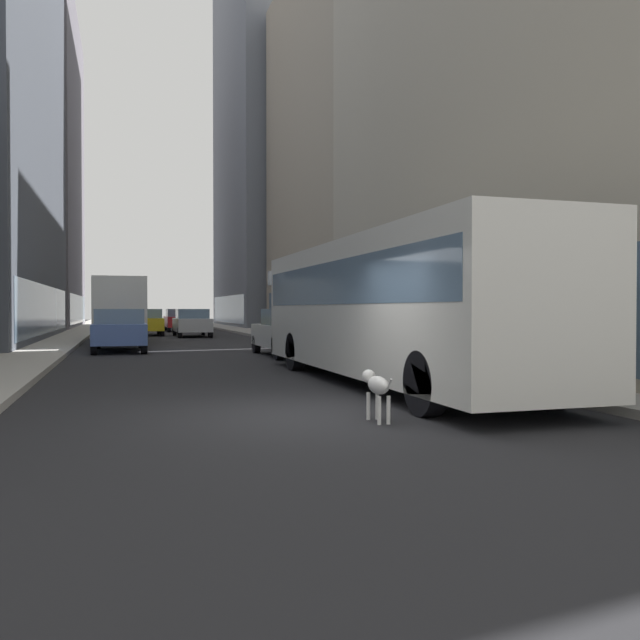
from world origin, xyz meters
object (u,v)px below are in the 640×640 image
car_yellow_taxi (148,322)px  dalmatian_dog (377,386)px  traffic_light_near (549,265)px  car_white_van (289,332)px  car_silver_sedan (192,323)px  car_blue_hatchback (119,330)px  car_red_coupe (178,320)px  transit_bus (387,302)px  box_truck (120,308)px

car_yellow_taxi → dalmatian_dog: bearing=-86.5°
car_yellow_taxi → dalmatian_dog: car_yellow_taxi is taller
traffic_light_near → car_white_van: bearing=100.4°
car_silver_sedan → car_yellow_taxi: (-2.40, 2.79, -0.00)m
car_blue_hatchback → dalmatian_dog: bearing=-78.2°
car_red_coupe → traffic_light_near: size_ratio=1.40×
car_red_coupe → car_silver_sedan: (0.00, -9.65, -0.00)m
car_red_coupe → car_silver_sedan: same height
car_silver_sedan → car_blue_hatchback: same height
transit_bus → car_red_coupe: transit_bus is taller
car_blue_hatchback → car_white_van: same height
transit_bus → car_yellow_taxi: (-4.00, 28.26, -0.95)m
box_truck → dalmatian_dog: 24.34m
traffic_light_near → car_red_coupe: bearing=95.6°
car_silver_sedan → traffic_light_near: size_ratio=1.32×
car_silver_sedan → dalmatian_dog: bearing=-90.7°
dalmatian_dog → car_silver_sedan: bearing=89.3°
car_silver_sedan → box_truck: bearing=-124.8°
car_blue_hatchback → dalmatian_dog: size_ratio=4.82×
car_white_van → traffic_light_near: (2.10, -11.39, 1.61)m
car_red_coupe → car_blue_hatchback: 22.47m
car_silver_sedan → box_truck: 7.06m
car_red_coupe → car_white_van: same height
transit_bus → car_blue_hatchback: 14.20m
car_silver_sedan → traffic_light_near: (3.70, -28.18, 1.61)m
car_red_coupe → transit_bus: bearing=-87.4°
transit_bus → box_truck: size_ratio=1.54×
car_white_van → box_truck: (-5.60, 11.03, 0.84)m
car_silver_sedan → car_white_van: (1.60, -16.79, -0.00)m
car_red_coupe → traffic_light_near: (3.70, -37.83, 1.61)m
car_silver_sedan → car_blue_hatchback: 13.09m
transit_bus → car_red_coupe: 35.18m
transit_bus → car_red_coupe: size_ratio=2.42×
car_yellow_taxi → car_red_coupe: bearing=70.7°
car_white_van → traffic_light_near: size_ratio=1.31×
transit_bus → car_silver_sedan: (-1.60, 25.48, -0.95)m
car_red_coupe → car_yellow_taxi: size_ratio=1.03×
car_silver_sedan → car_blue_hatchback: size_ratio=0.97×
car_blue_hatchback → box_truck: bearing=90.0°
box_truck → car_blue_hatchback: bearing=-90.0°
dalmatian_dog → traffic_light_near: traffic_light_near is taller
dalmatian_dog → car_blue_hatchback: bearing=101.8°
traffic_light_near → car_silver_sedan: bearing=97.5°
transit_bus → box_truck: 20.50m
car_yellow_taxi → car_white_van: (4.00, -19.57, -0.00)m
car_red_coupe → car_silver_sedan: bearing=-90.0°
box_truck → dalmatian_dog: bearing=-81.4°
car_silver_sedan → car_yellow_taxi: bearing=130.8°
car_blue_hatchback → car_white_van: (5.60, -4.32, -0.00)m
dalmatian_dog → car_white_van: bearing=81.3°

